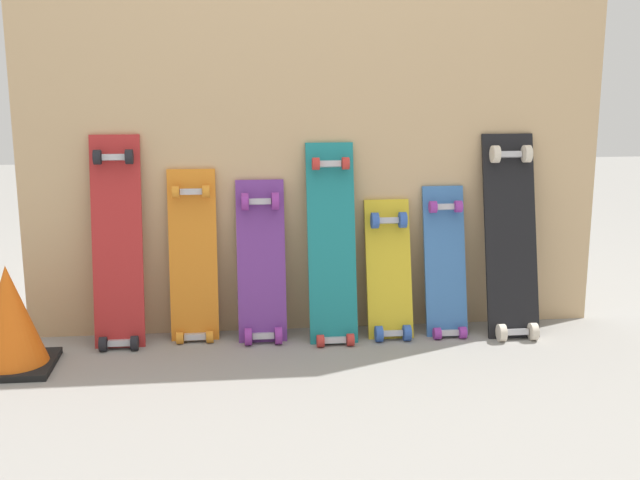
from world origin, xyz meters
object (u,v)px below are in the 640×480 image
(skateboard_blue, at_px, (445,270))
(skateboard_black, at_px, (511,243))
(skateboard_yellow, at_px, (389,277))
(traffic_cone, at_px, (9,318))
(skateboard_red, at_px, (117,250))
(skateboard_purple, at_px, (261,269))
(skateboard_teal, at_px, (332,252))
(skateboard_orange, at_px, (193,264))

(skateboard_blue, height_order, skateboard_black, skateboard_black)
(skateboard_yellow, distance_m, skateboard_black, 0.52)
(skateboard_black, distance_m, traffic_cone, 1.98)
(skateboard_red, relative_size, skateboard_blue, 1.32)
(skateboard_blue, bearing_deg, traffic_cone, -172.00)
(skateboard_purple, relative_size, skateboard_blue, 1.04)
(skateboard_black, bearing_deg, traffic_cone, -173.84)
(skateboard_red, relative_size, skateboard_teal, 1.04)
(traffic_cone, bearing_deg, skateboard_red, 34.07)
(skateboard_red, xyz_separation_m, skateboard_teal, (0.85, -0.02, -0.02))
(skateboard_blue, relative_size, traffic_cone, 1.73)
(skateboard_orange, bearing_deg, traffic_cone, -157.27)
(skateboard_purple, bearing_deg, skateboard_orange, 173.55)
(skateboard_blue, bearing_deg, skateboard_yellow, -178.79)
(skateboard_teal, distance_m, skateboard_blue, 0.49)
(traffic_cone, bearing_deg, skateboard_purple, 14.71)
(skateboard_orange, height_order, skateboard_black, skateboard_black)
(skateboard_yellow, height_order, skateboard_black, skateboard_black)
(skateboard_red, bearing_deg, skateboard_teal, -1.64)
(skateboard_purple, distance_m, skateboard_yellow, 0.53)
(skateboard_orange, distance_m, skateboard_black, 1.31)
(skateboard_red, xyz_separation_m, skateboard_black, (1.60, -0.03, -0.00))
(skateboard_black, relative_size, traffic_cone, 2.25)
(skateboard_blue, xyz_separation_m, skateboard_black, (0.27, -0.03, 0.11))
(skateboard_teal, xyz_separation_m, traffic_cone, (-1.22, -0.22, -0.17))
(skateboard_teal, distance_m, skateboard_black, 0.74)
(skateboard_yellow, xyz_separation_m, skateboard_black, (0.50, -0.02, 0.13))
(skateboard_red, relative_size, skateboard_orange, 1.18)
(skateboard_orange, height_order, traffic_cone, skateboard_orange)
(skateboard_teal, bearing_deg, skateboard_yellow, 2.66)
(skateboard_black, bearing_deg, skateboard_purple, 178.17)
(skateboard_teal, relative_size, traffic_cone, 2.20)
(skateboard_red, bearing_deg, skateboard_purple, -0.18)
(skateboard_orange, xyz_separation_m, skateboard_purple, (0.27, -0.03, -0.02))
(skateboard_orange, relative_size, skateboard_purple, 1.08)
(traffic_cone, bearing_deg, skateboard_teal, 10.34)
(skateboard_purple, relative_size, skateboard_teal, 0.82)
(skateboard_red, distance_m, skateboard_orange, 0.30)
(skateboard_purple, relative_size, traffic_cone, 1.80)
(skateboard_red, height_order, skateboard_blue, skateboard_red)
(skateboard_orange, bearing_deg, skateboard_red, -174.32)
(skateboard_black, height_order, traffic_cone, skateboard_black)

